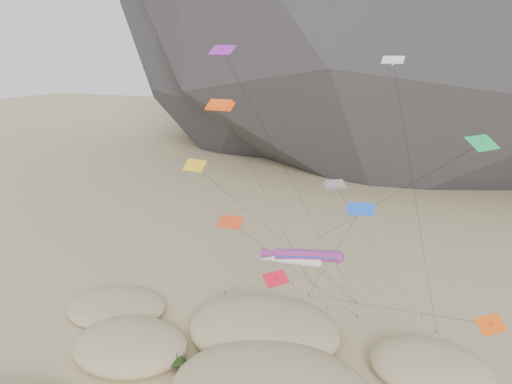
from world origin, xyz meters
TOP-DOWN VIEW (x-y plane):
  - kite_stakes at (2.50, 23.14)m, footprint 24.16×5.44m
  - rainbow_tube_kite at (1.68, 11.79)m, footprint 7.60×14.18m
  - white_tube_kite at (0.67, 11.59)m, footprint 5.78×13.98m
  - orange_parafoil at (-7.98, 15.38)m, footprint 8.20×11.66m
  - multi_parafoil at (3.67, 14.57)m, footprint 7.50×14.04m
  - delta_kites at (4.68, 10.52)m, footprint 28.71×21.35m

SIDE VIEW (x-z plane):
  - kite_stakes at x=2.50m, z-range 0.00..0.30m
  - white_tube_kite at x=0.67m, z-range 4.68..15.21m
  - rainbow_tube_kite at x=1.68m, z-range 4.85..16.23m
  - multi_parafoil at x=3.67m, z-range 7.83..24.80m
  - delta_kites at x=4.68m, z-range 3.11..31.51m
  - orange_parafoil at x=-7.98m, z-range 11.02..34.58m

